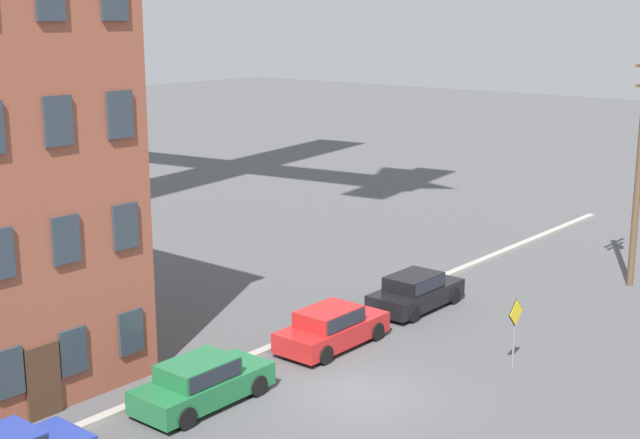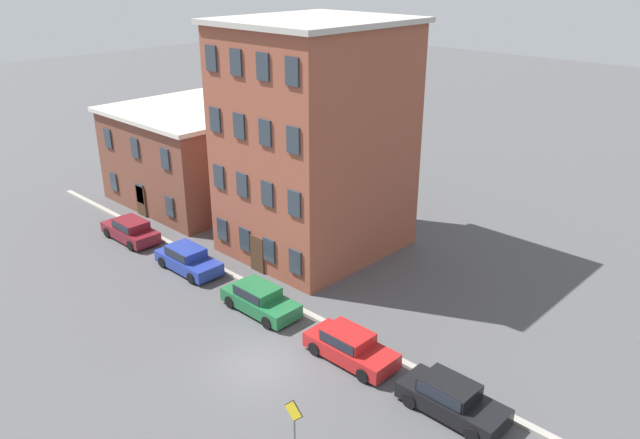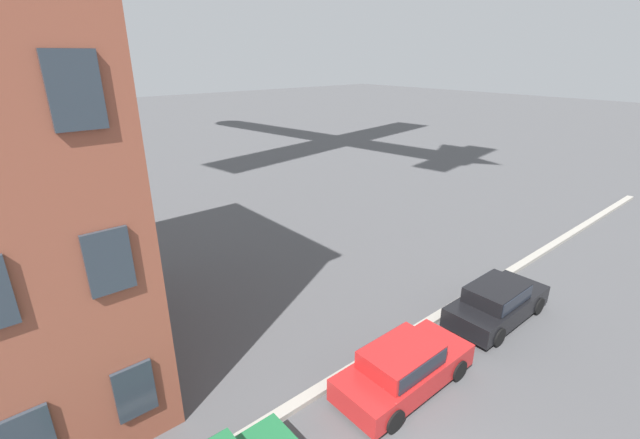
{
  "view_description": "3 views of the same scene",
  "coord_description": "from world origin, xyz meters",
  "px_view_note": "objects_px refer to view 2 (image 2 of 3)",
  "views": [
    {
      "loc": [
        -20.36,
        -15.38,
        11.39
      ],
      "look_at": [
        0.81,
        2.22,
        5.01
      ],
      "focal_mm": 50.0,
      "sensor_mm": 36.0,
      "label": 1
    },
    {
      "loc": [
        17.97,
        -14.99,
        16.81
      ],
      "look_at": [
        -0.39,
        4.17,
        5.75
      ],
      "focal_mm": 35.0,
      "sensor_mm": 36.0,
      "label": 2
    },
    {
      "loc": [
        -5.73,
        -2.9,
        9.1
      ],
      "look_at": [
        1.19,
        5.28,
        4.94
      ],
      "focal_mm": 24.0,
      "sensor_mm": 36.0,
      "label": 3
    }
  ],
  "objects_px": {
    "caution_sign": "(294,418)",
    "car_red": "(350,345)",
    "car_black": "(451,397)",
    "car_blue": "(188,258)",
    "car_maroon": "(131,229)",
    "car_green": "(260,298)"
  },
  "relations": [
    {
      "from": "caution_sign",
      "to": "car_blue",
      "type": "bearing_deg",
      "value": 158.52
    },
    {
      "from": "car_green",
      "to": "car_red",
      "type": "distance_m",
      "value": 6.15
    },
    {
      "from": "car_maroon",
      "to": "car_red",
      "type": "bearing_deg",
      "value": -0.2
    },
    {
      "from": "caution_sign",
      "to": "car_red",
      "type": "bearing_deg",
      "value": 112.38
    },
    {
      "from": "car_black",
      "to": "car_blue",
      "type": "bearing_deg",
      "value": 179.73
    },
    {
      "from": "car_black",
      "to": "caution_sign",
      "type": "relative_size",
      "value": 1.85
    },
    {
      "from": "car_black",
      "to": "car_red",
      "type": "bearing_deg",
      "value": -179.44
    },
    {
      "from": "car_black",
      "to": "caution_sign",
      "type": "height_order",
      "value": "caution_sign"
    },
    {
      "from": "car_black",
      "to": "caution_sign",
      "type": "bearing_deg",
      "value": -116.68
    },
    {
      "from": "car_blue",
      "to": "car_green",
      "type": "xyz_separation_m",
      "value": [
        6.53,
        -0.16,
        0.0
      ]
    },
    {
      "from": "car_red",
      "to": "car_black",
      "type": "xyz_separation_m",
      "value": [
        5.32,
        0.05,
        0.0
      ]
    },
    {
      "from": "car_black",
      "to": "car_maroon",
      "type": "bearing_deg",
      "value": 179.97
    },
    {
      "from": "car_maroon",
      "to": "car_black",
      "type": "relative_size",
      "value": 1.0
    },
    {
      "from": "car_blue",
      "to": "car_red",
      "type": "distance_m",
      "value": 12.69
    },
    {
      "from": "car_blue",
      "to": "car_black",
      "type": "bearing_deg",
      "value": -0.27
    },
    {
      "from": "car_blue",
      "to": "car_red",
      "type": "xyz_separation_m",
      "value": [
        12.69,
        -0.14,
        0.0
      ]
    },
    {
      "from": "car_green",
      "to": "car_black",
      "type": "xyz_separation_m",
      "value": [
        11.47,
        0.07,
        0.0
      ]
    },
    {
      "from": "car_red",
      "to": "car_blue",
      "type": "bearing_deg",
      "value": 179.38
    },
    {
      "from": "car_maroon",
      "to": "car_blue",
      "type": "bearing_deg",
      "value": 0.67
    },
    {
      "from": "car_red",
      "to": "caution_sign",
      "type": "height_order",
      "value": "caution_sign"
    },
    {
      "from": "car_blue",
      "to": "car_red",
      "type": "relative_size",
      "value": 1.0
    },
    {
      "from": "car_red",
      "to": "caution_sign",
      "type": "distance_m",
      "value": 6.32
    }
  ]
}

